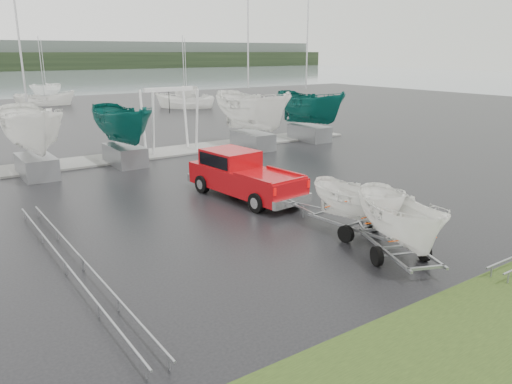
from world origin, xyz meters
name	(u,v)px	position (x,y,z in m)	size (l,w,h in m)	color
ground_plane	(276,204)	(0.00, 0.00, 0.00)	(120.00, 120.00, 0.00)	black
dock	(153,154)	(0.00, 13.00, 0.05)	(30.00, 3.00, 0.12)	gray
pickup_truck	(241,174)	(-0.58, 1.90, 1.05)	(2.69, 6.22, 2.01)	#9C080D
trailer_hitched	(359,171)	(0.06, -4.60, 2.35)	(1.83, 3.70, 4.31)	gray
trailer_parked	(404,179)	(-0.49, -6.91, 2.64)	(2.44, 3.78, 4.85)	gray
boat_hoist	(170,111)	(1.30, 13.00, 2.67)	(3.30, 2.18, 4.12)	silver
keelboat_0	(28,95)	(-7.29, 11.00, 4.21)	(2.64, 3.20, 10.82)	gray
keelboat_1	(121,99)	(-2.47, 11.20, 3.74)	(2.36, 3.20, 7.38)	gray
keelboat_2	(253,81)	(6.31, 11.00, 4.44)	(2.79, 3.20, 10.97)	gray
keelboat_3	(311,84)	(11.53, 11.30, 4.03)	(2.53, 3.20, 10.70)	gray
mast_rack_0	(49,232)	(-9.00, 1.00, 0.35)	(0.56, 6.50, 0.06)	gray
mast_rack_1	(108,301)	(-9.00, -5.00, 0.35)	(0.56, 6.50, 0.06)	gray
moored_boat_1	(46,105)	(1.43, 48.16, 0.00)	(3.40, 3.36, 11.48)	white
moored_boat_2	(185,108)	(13.84, 35.73, 0.00)	(3.73, 3.73, 11.46)	white
moored_boat_3	(187,98)	(19.71, 46.74, 0.00)	(3.85, 3.85, 11.57)	white
moored_boat_5	(47,94)	(5.43, 65.28, 0.00)	(3.71, 3.71, 11.44)	white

